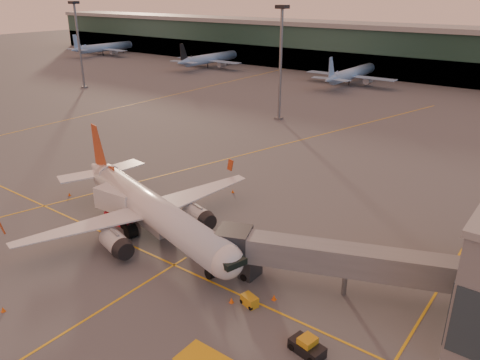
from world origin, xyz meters
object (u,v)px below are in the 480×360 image
Objects in this scene: main_airplane at (150,209)px; pushback_tug at (307,347)px; gpu_cart at (249,301)px; catering_truck at (117,203)px.

main_airplane is 26.90m from pushback_tug.
main_airplane reaches higher than gpu_cart.
gpu_cart is at bearing 1.74° from main_airplane.
main_airplane is at bearing -177.42° from gpu_cart.
gpu_cart is (24.35, -4.10, -2.11)m from catering_truck.
main_airplane is 18.96m from gpu_cart.
gpu_cart is at bearing -13.58° from catering_truck.
pushback_tug is (25.92, -6.62, -2.88)m from main_airplane.
gpu_cart is 0.60× the size of pushback_tug.
gpu_cart is (18.23, -4.26, -3.02)m from main_airplane.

